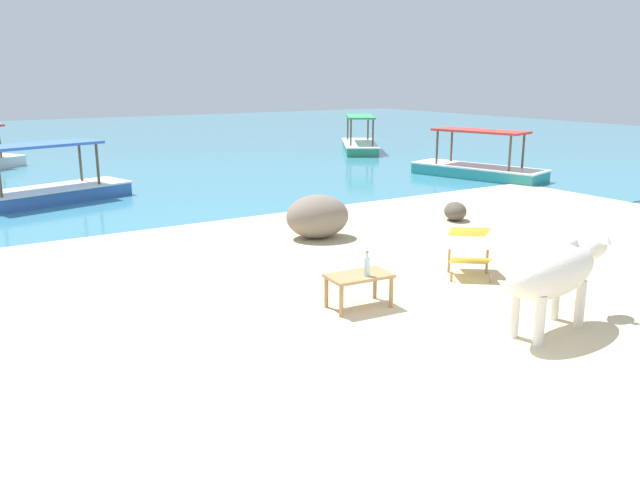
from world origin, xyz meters
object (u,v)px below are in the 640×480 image
Objects in this scene: low_bench_table at (359,280)px; boat_green at (360,144)px; boat_blue at (45,190)px; boat_teal at (478,167)px; cow at (554,270)px; bottle at (367,266)px; deck_chair_near at (469,247)px.

boat_green is at bearing 58.88° from low_bench_table.
boat_green is at bearing 4.82° from boat_blue.
low_bench_table is at bearing 176.09° from boat_green.
boat_teal is at bearing -156.11° from boat_green.
boat_blue is (-1.92, 9.09, -0.09)m from low_bench_table.
cow is at bearing -47.22° from low_bench_table.
cow reaches higher than bottle.
boat_teal reaches higher than low_bench_table.
deck_chair_near is 9.22m from boat_teal.
boat_teal is (6.66, 6.37, -0.13)m from deck_chair_near.
cow is 6.27× the size of bottle.
boat_blue is at bearing -118.86° from boat_teal.
deck_chair_near is (2.01, 0.37, -0.15)m from bottle.
cow is 17.31m from boat_green.
boat_green is at bearing 54.73° from bottle.
cow is 2.11m from deck_chair_near.
bottle is 0.08× the size of boat_teal.
boat_blue is (-10.64, 2.44, 0.00)m from boat_teal.
boat_teal reaches higher than deck_chair_near.
low_bench_table is 0.21× the size of boat_green.
cow is at bearing -89.19° from boat_blue.
boat_green reaches higher than cow.
boat_blue is (-3.25, 10.77, -0.43)m from cow.
boat_green reaches higher than bottle.
boat_green is 0.97× the size of boat_teal.
cow is 11.26m from boat_blue.
boat_teal is (8.72, 6.65, -0.09)m from low_bench_table.
bottle is 0.08× the size of boat_green.
boat_teal is 10.92m from boat_blue.
low_bench_table is 0.21× the size of boat_teal.
cow is 2.17m from low_bench_table.
boat_teal is (7.39, 8.33, -0.43)m from cow.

